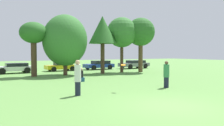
{
  "coord_description": "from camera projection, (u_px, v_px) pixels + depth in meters",
  "views": [
    {
      "loc": [
        -6.67,
        -6.84,
        2.24
      ],
      "look_at": [
        0.44,
        5.71,
        1.59
      ],
      "focal_mm": 35.39,
      "sensor_mm": 36.0,
      "label": 1
    }
  ],
  "objects": [
    {
      "name": "person_thrower",
      "position": [
        78.0,
        77.0,
        11.6
      ],
      "size": [
        0.35,
        0.35,
        1.88
      ],
      "rotation": [
        0.0,
        0.0,
        -0.05
      ],
      "color": "#191E33",
      "rests_on": "ground"
    },
    {
      "name": "parked_car_blue",
      "position": [
        99.0,
        65.0,
        30.35
      ],
      "size": [
        4.12,
        2.23,
        1.2
      ],
      "rotation": [
        0.0,
        0.0,
        3.2
      ],
      "color": "#1E389E",
      "rests_on": "ground"
    },
    {
      "name": "bystander_sitting",
      "position": [
        81.0,
        76.0,
        17.35
      ],
      "size": [
        0.42,
        0.35,
        1.1
      ],
      "color": "navy",
      "rests_on": "ground"
    },
    {
      "name": "tree_6",
      "position": [
        141.0,
        33.0,
        26.01
      ],
      "size": [
        3.32,
        3.32,
        6.4
      ],
      "color": "brown",
      "rests_on": "ground"
    },
    {
      "name": "tree_2",
      "position": [
        34.0,
        34.0,
        20.93
      ],
      "size": [
        2.59,
        2.59,
        5.2
      ],
      "color": "#473323",
      "rests_on": "ground"
    },
    {
      "name": "parked_car_grey",
      "position": [
        134.0,
        64.0,
        32.36
      ],
      "size": [
        4.6,
        2.24,
        1.18
      ],
      "rotation": [
        0.0,
        0.0,
        3.2
      ],
      "color": "slate",
      "rests_on": "ground"
    },
    {
      "name": "tree_5",
      "position": [
        122.0,
        33.0,
        25.58
      ],
      "size": [
        3.49,
        3.49,
        6.39
      ],
      "color": "#473323",
      "rests_on": "ground"
    },
    {
      "name": "parked_car_yellow",
      "position": [
        62.0,
        66.0,
        27.79
      ],
      "size": [
        3.91,
        2.01,
        1.19
      ],
      "rotation": [
        0.0,
        0.0,
        3.2
      ],
      "color": "gold",
      "rests_on": "ground"
    },
    {
      "name": "tree_4",
      "position": [
        103.0,
        30.0,
        23.96
      ],
      "size": [
        2.99,
        2.99,
        6.28
      ],
      "color": "#473323",
      "rests_on": "ground"
    },
    {
      "name": "parked_car_white",
      "position": [
        14.0,
        68.0,
        24.5
      ],
      "size": [
        4.13,
        2.19,
        1.13
      ],
      "rotation": [
        0.0,
        0.0,
        3.2
      ],
      "color": "silver",
      "rests_on": "ground"
    },
    {
      "name": "person_catcher",
      "position": [
        166.0,
        74.0,
        14.3
      ],
      "size": [
        0.37,
        0.37,
        1.73
      ],
      "rotation": [
        0.0,
        0.0,
        3.09
      ],
      "color": "#191E33",
      "rests_on": "ground"
    },
    {
      "name": "frisbee",
      "position": [
        123.0,
        65.0,
        12.98
      ],
      "size": [
        0.3,
        0.28,
        0.13
      ],
      "color": "orange"
    },
    {
      "name": "tree_3",
      "position": [
        65.0,
        40.0,
        22.26
      ],
      "size": [
        4.47,
        4.47,
        6.11
      ],
      "color": "#473323",
      "rests_on": "ground"
    },
    {
      "name": "ground_plane",
      "position": [
        169.0,
        106.0,
        9.33
      ],
      "size": [
        120.0,
        120.0,
        0.0
      ],
      "primitive_type": "plane",
      "color": "#5B8E42"
    }
  ]
}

